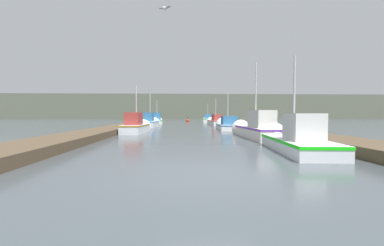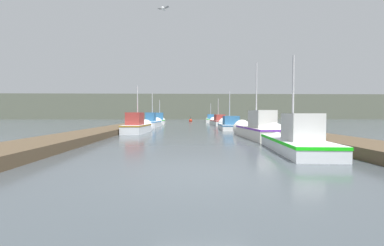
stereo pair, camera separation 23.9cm
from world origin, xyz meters
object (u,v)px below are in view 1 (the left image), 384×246
Objects in this scene: seagull_lead at (165,8)px; mooring_piling_1 at (216,120)px; mooring_piling_3 at (226,121)px; fishing_boat_0 at (292,139)px; fishing_boat_2 at (137,126)px; mooring_piling_2 at (155,118)px; mooring_piling_0 at (155,119)px; fishing_boat_1 at (254,129)px; fishing_boat_5 at (215,121)px; fishing_boat_6 at (157,120)px; fishing_boat_3 at (227,125)px; channel_buoy at (188,121)px; fishing_boat_4 at (151,123)px; fishing_boat_7 at (208,120)px.

mooring_piling_1 is at bearing -70.67° from seagull_lead.
mooring_piling_1 is 1.11× the size of mooring_piling_3.
fishing_boat_2 is (-7.77, 9.38, 0.10)m from fishing_boat_0.
mooring_piling_2 is at bearing 97.55° from fishing_boat_2.
mooring_piling_3 is 1.84× the size of seagull_lead.
fishing_boat_0 is 5.52× the size of mooring_piling_0.
fishing_boat_2 reaches higher than mooring_piling_3.
fishing_boat_1 reaches higher than mooring_piling_2.
fishing_boat_6 reaches higher than fishing_boat_5.
fishing_boat_3 reaches higher than channel_buoy.
fishing_boat_1 reaches higher than channel_buoy.
fishing_boat_1 is 8.76m from seagull_lead.
channel_buoy is (5.88, 2.47, -0.48)m from mooring_piling_2.
seagull_lead reaches higher than fishing_boat_3.
fishing_boat_0 is 4.47× the size of mooring_piling_2.
fishing_boat_4 reaches higher than fishing_boat_5.
mooring_piling_3 is at bearing -74.21° from channel_buoy.
fishing_boat_6 is (-7.82, 27.19, 0.11)m from fishing_boat_0.
mooring_piling_0 is (-9.08, 1.80, 0.08)m from fishing_boat_7.
fishing_boat_2 is 15.75m from mooring_piling_3.
mooring_piling_0 is 0.98× the size of mooring_piling_1.
fishing_boat_7 is (8.00, 5.65, -0.05)m from fishing_boat_6.
mooring_piling_2 is at bearing 97.87° from fishing_boat_4.
fishing_boat_4 reaches higher than channel_buoy.
mooring_piling_2 is (-9.00, 30.11, 0.14)m from fishing_boat_1.
mooring_piling_3 is at bearing 26.34° from fishing_boat_4.
seagull_lead is at bearing -106.68° from mooring_piling_3.
fishing_boat_3 is 15.36m from fishing_boat_6.
fishing_boat_2 is 3.57× the size of mooring_piling_2.
mooring_piling_3 is at bearing -32.71° from fishing_boat_5.
seagull_lead is (-5.16, -4.77, 5.22)m from fishing_boat_1.
fishing_boat_6 is 27.28m from seagull_lead.
fishing_boat_6 reaches higher than mooring_piling_1.
fishing_boat_6 is (-7.91, 4.32, 0.05)m from fishing_boat_5.
mooring_piling_3 is (1.28, -0.67, 0.03)m from fishing_boat_5.
mooring_piling_1 is (1.14, 30.17, 0.14)m from fishing_boat_0.
seagull_lead reaches higher than mooring_piling_2.
fishing_boat_4 is 4.05× the size of mooring_piling_2.
mooring_piling_3 is (10.32, -13.24, -0.16)m from mooring_piling_2.
fishing_boat_1 reaches higher than fishing_boat_4.
channel_buoy is at bearing 80.34° from fishing_boat_4.
fishing_boat_1 is at bearing -84.53° from channel_buoy.
fishing_boat_5 reaches higher than mooring_piling_0.
mooring_piling_1 is (8.91, 20.79, 0.04)m from fishing_boat_2.
fishing_boat_1 is 6.59× the size of mooring_piling_3.
fishing_boat_2 reaches higher than fishing_boat_6.
fishing_boat_4 is 5.00× the size of mooring_piling_0.
mooring_piling_2 is at bearing 120.48° from fishing_boat_5.
fishing_boat_5 is at bearing 95.15° from fishing_boat_0.
fishing_boat_0 is 36.55m from mooring_piling_2.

